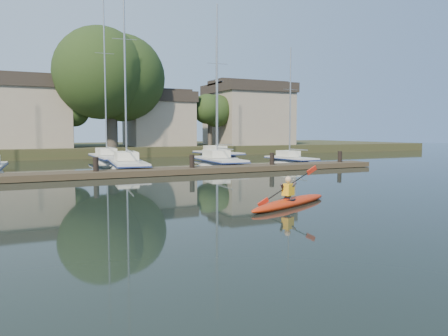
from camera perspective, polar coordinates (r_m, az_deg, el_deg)
name	(u,v)px	position (r m, az deg, el deg)	size (l,w,h in m)	color
ground	(261,215)	(14.29, 4.84, -6.14)	(160.00, 160.00, 0.00)	black
kayak	(290,201)	(16.13, 8.60, -4.25)	(4.59, 2.58, 1.53)	#B1320D
dock	(146,172)	(27.18, -10.11, -0.54)	(34.00, 2.00, 1.80)	#443927
sailboat_2	(127,173)	(31.43, -12.51, -0.58)	(3.19, 9.60, 15.59)	silver
sailboat_3	(218,169)	(33.55, -0.74, -0.15)	(2.75, 8.56, 13.60)	silver
sailboat_4	(291,166)	(36.77, 8.70, 0.28)	(2.23, 6.40, 10.73)	silver
sailboat_6	(108,164)	(39.43, -14.97, 0.46)	(2.15, 10.12, 16.09)	silver
sailboat_7	(218,160)	(43.92, -0.85, 1.04)	(3.10, 8.52, 13.44)	silver
shore	(100,127)	(53.13, -15.93, 5.22)	(90.00, 25.25, 12.75)	#2E371B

